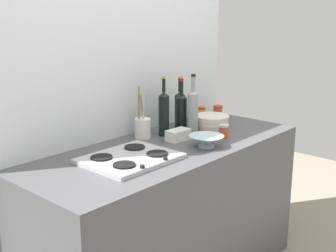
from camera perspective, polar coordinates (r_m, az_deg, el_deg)
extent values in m
cube|color=#4C4C51|center=(2.78, 0.00, -11.44)|extent=(1.80, 0.70, 0.90)
cube|color=silver|center=(2.80, -5.84, 5.80)|extent=(1.90, 0.06, 2.49)
cube|color=#B2B2B7|center=(2.37, -4.85, -4.12)|extent=(0.47, 0.38, 0.02)
cylinder|color=black|center=(2.23, -5.55, -4.91)|extent=(0.11, 0.11, 0.01)
cylinder|color=black|center=(2.39, -1.36, -3.51)|extent=(0.11, 0.11, 0.01)
cylinder|color=black|center=(2.35, -8.40, -3.94)|extent=(0.11, 0.11, 0.01)
cylinder|color=black|center=(2.50, -4.24, -2.68)|extent=(0.11, 0.11, 0.01)
cylinder|color=black|center=(2.19, -3.26, -5.15)|extent=(0.02, 0.02, 0.02)
cylinder|color=black|center=(2.30, -0.34, -4.11)|extent=(0.02, 0.02, 0.02)
cylinder|color=silver|center=(3.01, 5.41, -0.13)|extent=(0.23, 0.23, 0.01)
cylinder|color=silver|center=(3.00, 5.39, 0.13)|extent=(0.23, 0.23, 0.01)
cylinder|color=silver|center=(3.00, 5.44, 0.37)|extent=(0.23, 0.23, 0.01)
cylinder|color=silver|center=(3.00, 5.37, 0.67)|extent=(0.23, 0.23, 0.01)
cylinder|color=silver|center=(2.99, 5.42, 0.92)|extent=(0.23, 0.23, 0.01)
cylinder|color=silver|center=(2.99, 5.51, 1.21)|extent=(0.23, 0.23, 0.01)
cylinder|color=black|center=(2.80, -0.53, 1.29)|extent=(0.07, 0.07, 0.25)
cone|color=black|center=(2.77, -0.54, 4.04)|extent=(0.07, 0.07, 0.02)
cylinder|color=black|center=(2.76, -0.54, 5.15)|extent=(0.02, 0.02, 0.09)
cylinder|color=gold|center=(2.75, -0.55, 6.20)|extent=(0.02, 0.02, 0.02)
cylinder|color=black|center=(2.98, 1.53, 1.82)|extent=(0.07, 0.07, 0.22)
cone|color=black|center=(2.96, 1.54, 4.12)|extent=(0.07, 0.07, 0.02)
cylinder|color=black|center=(2.95, 1.55, 5.21)|extent=(0.03, 0.03, 0.09)
cylinder|color=gold|center=(2.94, 1.56, 6.22)|extent=(0.03, 0.03, 0.02)
cylinder|color=gray|center=(2.84, 3.15, 1.52)|extent=(0.07, 0.07, 0.26)
cone|color=gray|center=(2.81, 3.19, 4.30)|extent=(0.07, 0.07, 0.02)
cylinder|color=gray|center=(2.80, 3.21, 5.39)|extent=(0.03, 0.03, 0.08)
cylinder|color=black|center=(2.79, 3.22, 6.40)|extent=(0.03, 0.03, 0.02)
cylinder|color=black|center=(2.89, 1.69, 1.42)|extent=(0.07, 0.07, 0.22)
cone|color=black|center=(2.87, 1.71, 3.81)|extent=(0.07, 0.07, 0.03)
cylinder|color=black|center=(2.86, 1.72, 4.88)|extent=(0.02, 0.02, 0.08)
cylinder|color=#B21E1E|center=(2.85, 1.73, 5.87)|extent=(0.03, 0.03, 0.02)
cylinder|color=silver|center=(2.60, 4.85, -2.54)|extent=(0.09, 0.09, 0.01)
cone|color=silver|center=(2.59, 4.87, -1.83)|extent=(0.20, 0.20, 0.06)
cube|color=white|center=(2.72, 1.29, -1.13)|extent=(0.15, 0.09, 0.07)
cylinder|color=silver|center=(2.77, -3.21, -0.28)|extent=(0.10, 0.10, 0.12)
cylinder|color=#997247|center=(2.72, -3.64, 2.20)|extent=(0.03, 0.03, 0.28)
cylinder|color=#B7B7B2|center=(2.72, -3.09, 2.10)|extent=(0.03, 0.05, 0.27)
cylinder|color=#997247|center=(2.77, -3.25, 1.75)|extent=(0.01, 0.03, 0.21)
cylinder|color=gold|center=(3.24, 4.18, 1.54)|extent=(0.06, 0.06, 0.08)
cylinder|color=red|center=(3.23, 4.20, 2.30)|extent=(0.07, 0.07, 0.01)
cylinder|color=#C64C2D|center=(3.22, 6.29, 1.56)|extent=(0.06, 0.06, 0.09)
cylinder|color=red|center=(3.21, 6.32, 2.48)|extent=(0.07, 0.07, 0.01)
cylinder|color=#C64C2D|center=(2.79, 7.07, -0.78)|extent=(0.06, 0.06, 0.07)
cylinder|color=beige|center=(2.78, 7.09, 0.03)|extent=(0.06, 0.06, 0.01)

